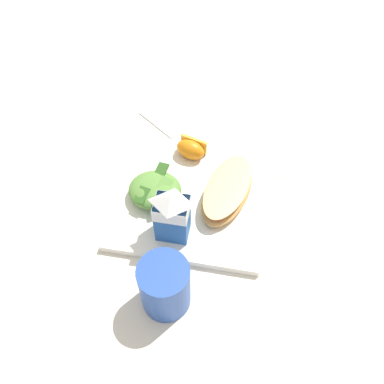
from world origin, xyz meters
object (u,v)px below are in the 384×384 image
(green_salad_pile, at_px, (155,190))
(orange_wedge_front, at_px, (191,149))
(drinking_blue_cup, at_px, (165,286))
(metal_fork, at_px, (172,136))
(cheesy_pizza_bread, at_px, (227,190))
(white_plate, at_px, (192,198))
(milk_carton, at_px, (172,214))
(paper_napkin, at_px, (269,156))

(green_salad_pile, height_order, orange_wedge_front, green_salad_pile)
(orange_wedge_front, bearing_deg, drinking_blue_cup, 92.77)
(orange_wedge_front, bearing_deg, metal_fork, -49.49)
(drinking_blue_cup, bearing_deg, cheesy_pizza_bread, -108.43)
(white_plate, bearing_deg, orange_wedge_front, -78.49)
(cheesy_pizza_bread, relative_size, metal_fork, 1.14)
(cheesy_pizza_bread, height_order, metal_fork, cheesy_pizza_bread)
(milk_carton, height_order, drinking_blue_cup, milk_carton)
(green_salad_pile, height_order, paper_napkin, green_salad_pile)
(milk_carton, bearing_deg, metal_fork, -77.39)
(cheesy_pizza_bread, relative_size, orange_wedge_front, 2.71)
(white_plate, xyz_separation_m, drinking_blue_cup, (0.01, 0.21, 0.04))
(paper_napkin, height_order, drinking_blue_cup, drinking_blue_cup)
(white_plate, xyz_separation_m, paper_napkin, (-0.14, -0.14, -0.01))
(green_salad_pile, distance_m, metal_fork, 0.18)
(orange_wedge_front, relative_size, metal_fork, 0.42)
(milk_carton, xyz_separation_m, drinking_blue_cup, (-0.01, 0.12, -0.02))
(orange_wedge_front, height_order, paper_napkin, orange_wedge_front)
(drinking_blue_cup, bearing_deg, orange_wedge_front, -87.23)
(paper_napkin, bearing_deg, cheesy_pizza_bread, 60.48)
(paper_napkin, distance_m, drinking_blue_cup, 0.38)
(cheesy_pizza_bread, height_order, milk_carton, milk_carton)
(milk_carton, distance_m, orange_wedge_front, 0.19)
(milk_carton, height_order, metal_fork, milk_carton)
(orange_wedge_front, height_order, drinking_blue_cup, drinking_blue_cup)
(milk_carton, distance_m, drinking_blue_cup, 0.12)
(white_plate, bearing_deg, paper_napkin, -134.79)
(milk_carton, relative_size, drinking_blue_cup, 1.06)
(cheesy_pizza_bread, height_order, drinking_blue_cup, drinking_blue_cup)
(milk_carton, distance_m, paper_napkin, 0.29)
(drinking_blue_cup, bearing_deg, metal_fork, -79.45)
(metal_fork, bearing_deg, milk_carton, 102.61)
(white_plate, relative_size, cheesy_pizza_bread, 1.52)
(green_salad_pile, bearing_deg, milk_carton, 124.29)
(white_plate, bearing_deg, metal_fork, -65.58)
(metal_fork, relative_size, drinking_blue_cup, 1.55)
(paper_napkin, bearing_deg, orange_wedge_front, 14.23)
(metal_fork, xyz_separation_m, drinking_blue_cup, (-0.07, 0.37, 0.05))
(white_plate, xyz_separation_m, metal_fork, (0.07, -0.16, -0.01))
(drinking_blue_cup, bearing_deg, milk_carton, -83.97)
(white_plate, distance_m, paper_napkin, 0.20)
(cheesy_pizza_bread, distance_m, paper_napkin, 0.16)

